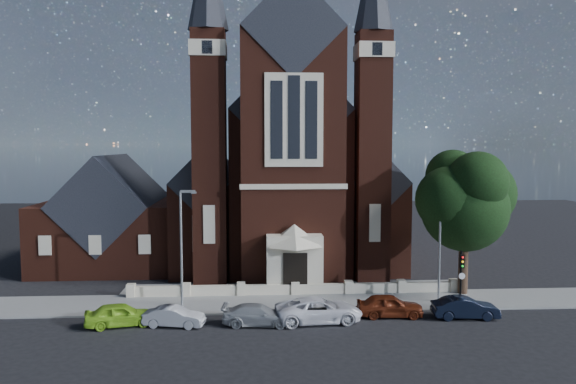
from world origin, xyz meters
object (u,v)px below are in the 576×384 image
(street_lamp_left, at_px, (182,241))
(street_lamp_right, at_px, (441,238))
(street_tree, at_px, (468,202))
(church, at_px, (283,174))
(car_dark_red, at_px, (390,306))
(car_lime_van, at_px, (120,315))
(car_white_suv, at_px, (319,310))
(parish_hall, at_px, (113,222))
(car_silver_a, at_px, (174,317))
(car_silver_b, at_px, (258,315))
(traffic_signal, at_px, (461,272))
(car_navy, at_px, (465,308))

(street_lamp_left, relative_size, street_lamp_right, 1.00)
(street_tree, distance_m, street_lamp_left, 20.71)
(church, height_order, car_dark_red, church)
(car_lime_van, height_order, car_white_suv, car_white_suv)
(parish_hall, bearing_deg, car_white_suv, -46.26)
(car_silver_a, distance_m, car_silver_b, 5.16)
(traffic_signal, bearing_deg, church, 118.20)
(street_tree, bearing_deg, car_silver_b, -159.02)
(parish_hall, xyz_separation_m, street_lamp_right, (26.09, -14.00, 0.59))
(church, relative_size, car_lime_van, 8.26)
(parish_hall, bearing_deg, street_tree, -23.26)
(church, distance_m, traffic_signal, 23.94)
(car_lime_van, bearing_deg, parish_hall, 2.52)
(street_lamp_right, height_order, car_lime_van, street_lamp_right)
(car_silver_b, bearing_deg, car_navy, -82.29)
(church, distance_m, car_silver_a, 25.55)
(church, distance_m, street_lamp_left, 20.84)
(car_dark_red, bearing_deg, street_lamp_right, -52.00)
(church, height_order, street_tree, church)
(car_lime_van, distance_m, car_white_suv, 12.32)
(church, bearing_deg, traffic_signal, -61.80)
(church, bearing_deg, street_tree, -53.83)
(parish_hall, relative_size, street_lamp_left, 1.51)
(traffic_signal, relative_size, car_white_suv, 0.73)
(street_lamp_left, relative_size, car_silver_a, 2.16)
(street_tree, xyz_separation_m, car_silver_b, (-15.40, -5.91, -6.31))
(street_lamp_right, relative_size, car_white_suv, 1.47)
(street_lamp_right, relative_size, car_dark_red, 1.88)
(street_tree, relative_size, car_white_suv, 1.94)
(car_silver_a, distance_m, car_white_suv, 9.00)
(car_lime_van, bearing_deg, street_tree, -89.16)
(street_lamp_right, bearing_deg, street_tree, 34.26)
(car_silver_b, distance_m, car_dark_red, 8.64)
(street_tree, height_order, car_dark_red, street_tree)
(street_lamp_left, height_order, car_dark_red, street_lamp_left)
(parish_hall, height_order, car_lime_van, parish_hall)
(street_lamp_right, xyz_separation_m, car_white_suv, (-9.07, -3.79, -3.83))
(street_tree, bearing_deg, church, 126.17)
(church, xyz_separation_m, street_tree, (12.60, -17.23, -1.23))
(car_silver_a, distance_m, car_navy, 18.49)
(church, relative_size, street_lamp_right, 4.31)
(church, bearing_deg, street_lamp_right, -61.96)
(street_tree, relative_size, traffic_signal, 2.67)
(church, bearing_deg, car_dark_red, -75.31)
(car_silver_b, bearing_deg, car_dark_red, -76.66)
(street_lamp_right, bearing_deg, street_lamp_left, 180.00)
(traffic_signal, xyz_separation_m, car_navy, (-0.48, -2.07, -1.89))
(church, height_order, car_silver_b, church)
(parish_hall, distance_m, street_lamp_right, 29.62)
(traffic_signal, xyz_separation_m, car_dark_red, (-5.25, -1.42, -1.85))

